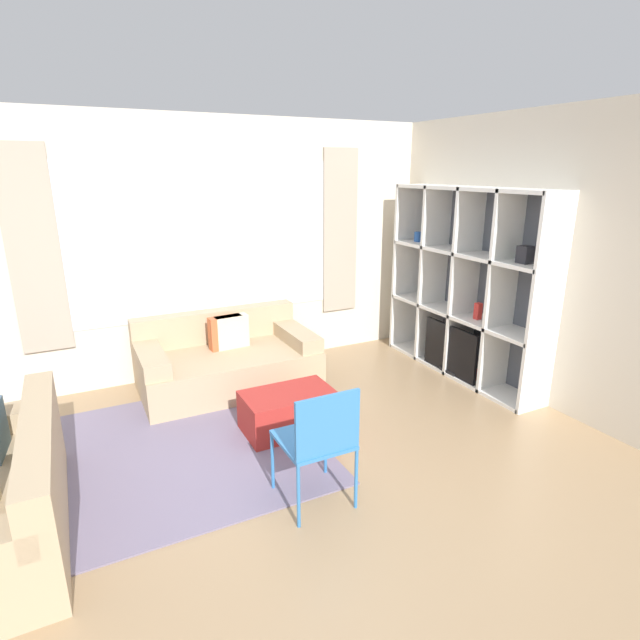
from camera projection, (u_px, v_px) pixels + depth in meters
The scene contains 8 objects.
ground_plane at pixel (345, 532), 3.11m from camera, with size 16.00×16.00×0.00m, color #9E7F5B.
wall_back at pixel (206, 249), 5.28m from camera, with size 6.37×0.11×2.70m.
wall_right at pixel (497, 252), 5.12m from camera, with size 0.07×4.18×2.70m, color beige.
area_rug at pixel (168, 452), 3.97m from camera, with size 2.31×2.09×0.01m, color slate.
shelving_unit at pixel (467, 287), 5.29m from camera, with size 0.40×2.08×2.00m.
couch_main at pixel (227, 361), 5.14m from camera, with size 1.74×0.99×0.73m.
ottoman at pixel (289, 411), 4.28m from camera, with size 0.77×0.47×0.35m.
folding_chair at pixel (319, 437), 3.21m from camera, with size 0.44×0.46×0.86m.
Camera 1 is at (-1.31, -2.23, 2.17)m, focal length 28.00 mm.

